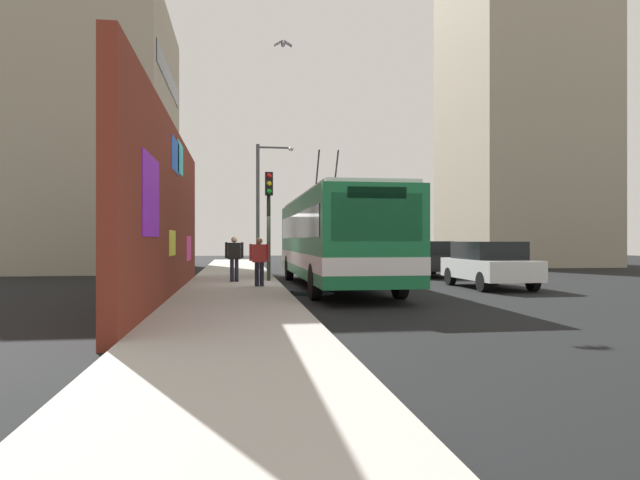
{
  "coord_description": "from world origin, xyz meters",
  "views": [
    {
      "loc": [
        -19.48,
        1.48,
        1.63
      ],
      "look_at": [
        0.5,
        -1.46,
        1.63
      ],
      "focal_mm": 31.58,
      "sensor_mm": 36.0,
      "label": 1
    }
  ],
  "objects_px": {
    "traffic_light": "(269,207)",
    "city_bus": "(334,237)",
    "pedestrian_midblock": "(234,255)",
    "parked_car_white": "(489,263)",
    "parked_car_dark_gray": "(367,252)",
    "street_lamp": "(262,197)",
    "parked_car_champagne": "(389,254)",
    "parked_car_black": "(426,258)",
    "pedestrian_at_curb": "(259,258)"
  },
  "relations": [
    {
      "from": "traffic_light",
      "to": "parked_car_black",
      "type": "bearing_deg",
      "value": -60.91
    },
    {
      "from": "pedestrian_at_curb",
      "to": "street_lamp",
      "type": "xyz_separation_m",
      "value": [
        10.41,
        -0.56,
        2.77
      ]
    },
    {
      "from": "pedestrian_at_curb",
      "to": "parked_car_black",
      "type": "bearing_deg",
      "value": -50.83
    },
    {
      "from": "parked_car_white",
      "to": "parked_car_black",
      "type": "bearing_deg",
      "value": -0.0
    },
    {
      "from": "parked_car_dark_gray",
      "to": "traffic_light",
      "type": "xyz_separation_m",
      "value": [
        -15.8,
        7.35,
        1.99
      ]
    },
    {
      "from": "traffic_light",
      "to": "pedestrian_midblock",
      "type": "bearing_deg",
      "value": 97.39
    },
    {
      "from": "parked_car_white",
      "to": "street_lamp",
      "type": "height_order",
      "value": "street_lamp"
    },
    {
      "from": "traffic_light",
      "to": "parked_car_white",
      "type": "bearing_deg",
      "value": -107.4
    },
    {
      "from": "city_bus",
      "to": "street_lamp",
      "type": "relative_size",
      "value": 1.89
    },
    {
      "from": "pedestrian_midblock",
      "to": "parked_car_white",
      "type": "bearing_deg",
      "value": -104.01
    },
    {
      "from": "city_bus",
      "to": "street_lamp",
      "type": "bearing_deg",
      "value": 11.9
    },
    {
      "from": "pedestrian_at_curb",
      "to": "pedestrian_midblock",
      "type": "xyz_separation_m",
      "value": [
        2.09,
        0.81,
        0.04
      ]
    },
    {
      "from": "parked_car_champagne",
      "to": "pedestrian_midblock",
      "type": "xyz_separation_m",
      "value": [
        -10.66,
        8.59,
        0.25
      ]
    },
    {
      "from": "parked_car_champagne",
      "to": "pedestrian_at_curb",
      "type": "bearing_deg",
      "value": 148.6
    },
    {
      "from": "parked_car_dark_gray",
      "to": "street_lamp",
      "type": "relative_size",
      "value": 0.75
    },
    {
      "from": "parked_car_black",
      "to": "pedestrian_midblock",
      "type": "distance_m",
      "value": 9.58
    },
    {
      "from": "parked_car_black",
      "to": "traffic_light",
      "type": "height_order",
      "value": "traffic_light"
    },
    {
      "from": "parked_car_black",
      "to": "pedestrian_midblock",
      "type": "bearing_deg",
      "value": 116.33
    },
    {
      "from": "parked_car_champagne",
      "to": "pedestrian_at_curb",
      "type": "xyz_separation_m",
      "value": [
        -12.75,
        7.78,
        0.22
      ]
    },
    {
      "from": "city_bus",
      "to": "pedestrian_at_curb",
      "type": "distance_m",
      "value": 2.79
    },
    {
      "from": "street_lamp",
      "to": "parked_car_white",
      "type": "bearing_deg",
      "value": -145.37
    },
    {
      "from": "city_bus",
      "to": "parked_car_dark_gray",
      "type": "relative_size",
      "value": 2.53
    },
    {
      "from": "parked_car_white",
      "to": "parked_car_black",
      "type": "height_order",
      "value": "same"
    },
    {
      "from": "parked_car_black",
      "to": "traffic_light",
      "type": "distance_m",
      "value": 8.64
    },
    {
      "from": "street_lamp",
      "to": "parked_car_champagne",
      "type": "bearing_deg",
      "value": -72.06
    },
    {
      "from": "parked_car_black",
      "to": "parked_car_dark_gray",
      "type": "bearing_deg",
      "value": 0.0
    },
    {
      "from": "parked_car_dark_gray",
      "to": "street_lamp",
      "type": "bearing_deg",
      "value": 136.62
    },
    {
      "from": "city_bus",
      "to": "parked_car_champagne",
      "type": "relative_size",
      "value": 2.76
    },
    {
      "from": "parked_car_black",
      "to": "pedestrian_at_curb",
      "type": "distance_m",
      "value": 10.04
    },
    {
      "from": "city_bus",
      "to": "parked_car_white",
      "type": "distance_m",
      "value": 5.35
    },
    {
      "from": "street_lamp",
      "to": "pedestrian_at_curb",
      "type": "bearing_deg",
      "value": 176.94
    },
    {
      "from": "traffic_light",
      "to": "city_bus",
      "type": "bearing_deg",
      "value": -124.05
    },
    {
      "from": "city_bus",
      "to": "traffic_light",
      "type": "relative_size",
      "value": 3.03
    },
    {
      "from": "parked_car_white",
      "to": "parked_car_champagne",
      "type": "height_order",
      "value": "same"
    },
    {
      "from": "pedestrian_at_curb",
      "to": "parked_car_dark_gray",
      "type": "bearing_deg",
      "value": -23.32
    },
    {
      "from": "city_bus",
      "to": "parked_car_dark_gray",
      "type": "height_order",
      "value": "city_bus"
    },
    {
      "from": "city_bus",
      "to": "parked_car_white",
      "type": "xyz_separation_m",
      "value": [
        -0.85,
        -5.2,
        -0.91
      ]
    },
    {
      "from": "parked_car_black",
      "to": "parked_car_champagne",
      "type": "height_order",
      "value": "same"
    },
    {
      "from": "parked_car_dark_gray",
      "to": "pedestrian_midblock",
      "type": "bearing_deg",
      "value": 151.72
    },
    {
      "from": "pedestrian_at_curb",
      "to": "parked_car_white",
      "type": "bearing_deg",
      "value": -90.39
    },
    {
      "from": "city_bus",
      "to": "pedestrian_at_curb",
      "type": "relative_size",
      "value": 7.72
    },
    {
      "from": "city_bus",
      "to": "traffic_light",
      "type": "bearing_deg",
      "value": 55.95
    },
    {
      "from": "parked_car_champagne",
      "to": "pedestrian_midblock",
      "type": "bearing_deg",
      "value": 141.14
    },
    {
      "from": "pedestrian_midblock",
      "to": "traffic_light",
      "type": "xyz_separation_m",
      "value": [
        0.16,
        -1.24,
        1.74
      ]
    },
    {
      "from": "traffic_light",
      "to": "street_lamp",
      "type": "distance_m",
      "value": 8.22
    },
    {
      "from": "traffic_light",
      "to": "street_lamp",
      "type": "relative_size",
      "value": 0.63
    },
    {
      "from": "parked_car_black",
      "to": "pedestrian_at_curb",
      "type": "xyz_separation_m",
      "value": [
        -6.34,
        7.78,
        0.22
      ]
    },
    {
      "from": "parked_car_black",
      "to": "parked_car_champagne",
      "type": "distance_m",
      "value": 6.41
    },
    {
      "from": "parked_car_dark_gray",
      "to": "pedestrian_at_curb",
      "type": "bearing_deg",
      "value": 156.68
    },
    {
      "from": "parked_car_champagne",
      "to": "pedestrian_at_curb",
      "type": "relative_size",
      "value": 2.8
    }
  ]
}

